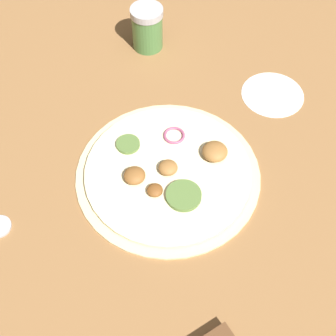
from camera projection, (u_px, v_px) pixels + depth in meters
name	position (u px, v px, depth m)	size (l,w,h in m)	color
ground_plane	(168.00, 175.00, 0.69)	(3.00, 3.00, 0.00)	olive
pizza	(169.00, 172.00, 0.69)	(0.27, 0.27, 0.03)	beige
spice_jar	(147.00, 28.00, 0.82)	(0.06, 0.06, 0.08)	#4C7F42
flour_patch	(273.00, 94.00, 0.78)	(0.10, 0.10, 0.00)	white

